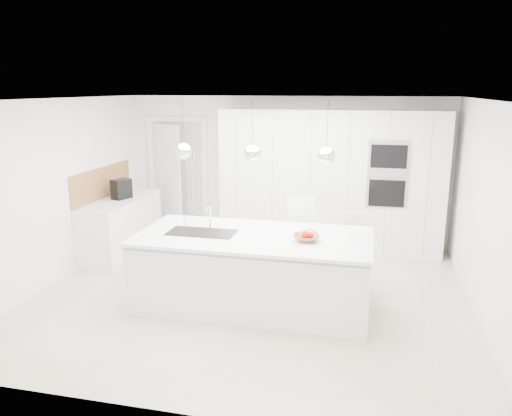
% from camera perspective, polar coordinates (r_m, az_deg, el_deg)
% --- Properties ---
extents(floor, '(5.50, 5.50, 0.00)m').
position_cam_1_polar(floor, '(6.61, -0.60, -9.91)').
color(floor, beige).
rests_on(floor, ground).
extents(wall_back, '(5.50, 0.00, 5.50)m').
position_cam_1_polar(wall_back, '(8.62, 3.32, 4.34)').
color(wall_back, white).
rests_on(wall_back, ground).
extents(wall_left, '(0.00, 5.00, 5.00)m').
position_cam_1_polar(wall_left, '(7.36, -21.93, 1.74)').
color(wall_left, white).
rests_on(wall_left, ground).
extents(ceiling, '(5.50, 5.50, 0.00)m').
position_cam_1_polar(ceiling, '(6.06, -0.66, 12.30)').
color(ceiling, white).
rests_on(ceiling, wall_back).
extents(tall_cabinets, '(3.60, 0.60, 2.30)m').
position_cam_1_polar(tall_cabinets, '(8.25, 8.44, 3.08)').
color(tall_cabinets, white).
rests_on(tall_cabinets, floor).
extents(oven_stack, '(0.62, 0.04, 1.05)m').
position_cam_1_polar(oven_stack, '(7.89, 14.83, 3.76)').
color(oven_stack, '#A5A5A8').
rests_on(oven_stack, tall_cabinets).
extents(doorway_frame, '(1.11, 0.08, 2.13)m').
position_cam_1_polar(doorway_frame, '(9.16, -8.86, 3.32)').
color(doorway_frame, white).
rests_on(doorway_frame, floor).
extents(hallway_door, '(0.76, 0.38, 2.00)m').
position_cam_1_polar(hallway_door, '(9.22, -10.42, 3.19)').
color(hallway_door, white).
rests_on(hallway_door, floor).
extents(radiator, '(0.32, 0.04, 1.40)m').
position_cam_1_polar(radiator, '(9.07, -6.96, 2.15)').
color(radiator, white).
rests_on(radiator, floor).
extents(left_base_cabinets, '(0.60, 1.80, 0.86)m').
position_cam_1_polar(left_base_cabinets, '(8.38, -15.11, -2.14)').
color(left_base_cabinets, white).
rests_on(left_base_cabinets, floor).
extents(left_worktop, '(0.62, 1.82, 0.04)m').
position_cam_1_polar(left_worktop, '(8.27, -15.30, 0.86)').
color(left_worktop, white).
rests_on(left_worktop, left_base_cabinets).
extents(oak_backsplash, '(0.02, 1.80, 0.50)m').
position_cam_1_polar(oak_backsplash, '(8.36, -17.16, 2.76)').
color(oak_backsplash, '#A26837').
rests_on(oak_backsplash, wall_left).
extents(island_base, '(2.80, 1.20, 0.86)m').
position_cam_1_polar(island_base, '(6.16, -0.36, -7.41)').
color(island_base, white).
rests_on(island_base, floor).
extents(island_worktop, '(2.84, 1.40, 0.04)m').
position_cam_1_polar(island_worktop, '(6.06, -0.26, -3.27)').
color(island_worktop, white).
rests_on(island_worktop, island_base).
extents(island_sink, '(0.84, 0.44, 0.18)m').
position_cam_1_polar(island_sink, '(6.21, -6.22, -3.52)').
color(island_sink, '#3F3F42').
rests_on(island_sink, island_worktop).
extents(island_tap, '(0.02, 0.02, 0.30)m').
position_cam_1_polar(island_tap, '(6.31, -5.25, -1.03)').
color(island_tap, white).
rests_on(island_tap, island_worktop).
extents(pendant_left, '(0.20, 0.20, 0.20)m').
position_cam_1_polar(pendant_left, '(6.05, -8.29, 6.45)').
color(pendant_left, white).
rests_on(pendant_left, ceiling).
extents(pendant_mid, '(0.20, 0.20, 0.20)m').
position_cam_1_polar(pendant_mid, '(5.79, -0.38, 6.28)').
color(pendant_mid, white).
rests_on(pendant_mid, ceiling).
extents(pendant_right, '(0.20, 0.20, 0.20)m').
position_cam_1_polar(pendant_right, '(5.66, 8.07, 5.97)').
color(pendant_right, white).
rests_on(pendant_right, ceiling).
extents(fruit_bowl, '(0.34, 0.34, 0.08)m').
position_cam_1_polar(fruit_bowl, '(5.84, 5.78, -3.41)').
color(fruit_bowl, '#A26837').
rests_on(fruit_bowl, island_worktop).
extents(espresso_machine, '(0.29, 0.35, 0.32)m').
position_cam_1_polar(espresso_machine, '(8.26, -15.14, 2.11)').
color(espresso_machine, black).
rests_on(espresso_machine, left_worktop).
extents(bar_stool_left, '(0.43, 0.57, 1.20)m').
position_cam_1_polar(bar_stool_left, '(6.75, 4.96, -4.02)').
color(bar_stool_left, white).
rests_on(bar_stool_left, floor).
extents(bar_stool_right, '(0.44, 0.53, 1.00)m').
position_cam_1_polar(bar_stool_right, '(6.85, 11.02, -4.86)').
color(bar_stool_right, white).
rests_on(bar_stool_right, floor).
extents(apple_a, '(0.07, 0.07, 0.07)m').
position_cam_1_polar(apple_a, '(5.89, 5.56, -2.97)').
color(apple_a, '#AA0C05').
rests_on(apple_a, fruit_bowl).
extents(apple_b, '(0.07, 0.07, 0.07)m').
position_cam_1_polar(apple_b, '(5.80, 6.21, -3.23)').
color(apple_b, '#AA0C05').
rests_on(apple_b, fruit_bowl).
extents(apple_c, '(0.08, 0.08, 0.08)m').
position_cam_1_polar(apple_c, '(5.79, 5.64, -3.21)').
color(apple_c, '#AA0C05').
rests_on(apple_c, fruit_bowl).
extents(banana_bunch, '(0.21, 0.15, 0.19)m').
position_cam_1_polar(banana_bunch, '(5.79, 6.01, -2.85)').
color(banana_bunch, gold).
rests_on(banana_bunch, fruit_bowl).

